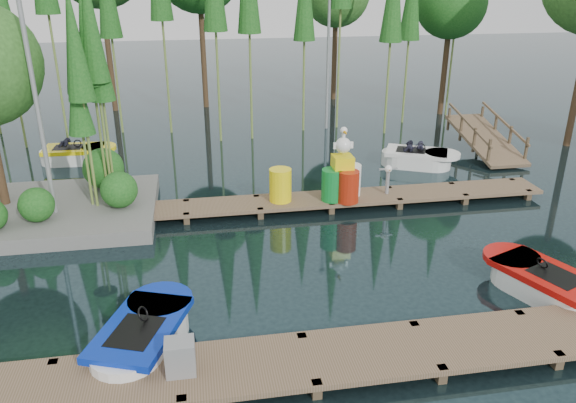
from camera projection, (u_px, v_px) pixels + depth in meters
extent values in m
plane|color=#1C3135|center=(271.00, 252.00, 13.81)|extent=(90.00, 90.00, 0.00)
cube|color=brown|center=(309.00, 360.00, 9.62)|extent=(18.00, 1.50, 0.10)
cube|color=#4C3C29|center=(55.00, 373.00, 9.59)|extent=(0.16, 0.16, 0.50)
cube|color=#4C3C29|center=(183.00, 359.00, 9.93)|extent=(0.16, 0.16, 0.50)
cube|color=#4C3C29|center=(317.00, 394.00, 9.12)|extent=(0.16, 0.16, 0.50)
cube|color=#4C3C29|center=(302.00, 347.00, 10.27)|extent=(0.16, 0.16, 0.50)
cube|color=#4C3C29|center=(441.00, 379.00, 9.46)|extent=(0.16, 0.16, 0.50)
cube|color=#4C3C29|center=(413.00, 335.00, 10.60)|extent=(0.16, 0.16, 0.50)
cube|color=#4C3C29|center=(557.00, 365.00, 9.80)|extent=(0.16, 0.16, 0.50)
cube|color=#4C3C29|center=(518.00, 323.00, 10.94)|extent=(0.16, 0.16, 0.50)
cube|color=brown|center=(293.00, 201.00, 16.14)|extent=(15.00, 1.20, 0.10)
cube|color=#4C3C29|center=(30.00, 233.00, 14.67)|extent=(0.16, 0.16, 0.50)
cube|color=#4C3C29|center=(38.00, 218.00, 15.54)|extent=(0.16, 0.16, 0.50)
cube|color=#4C3C29|center=(110.00, 227.00, 14.98)|extent=(0.16, 0.16, 0.50)
cube|color=#4C3C29|center=(114.00, 213.00, 15.86)|extent=(0.16, 0.16, 0.50)
cube|color=#4C3C29|center=(187.00, 222.00, 15.30)|extent=(0.16, 0.16, 0.50)
cube|color=#4C3C29|center=(187.00, 208.00, 16.18)|extent=(0.16, 0.16, 0.50)
cube|color=#4C3C29|center=(261.00, 217.00, 15.62)|extent=(0.16, 0.16, 0.50)
cube|color=#4C3C29|center=(256.00, 204.00, 16.49)|extent=(0.16, 0.16, 0.50)
cube|color=#4C3C29|center=(331.00, 212.00, 15.94)|extent=(0.16, 0.16, 0.50)
cube|color=#4C3C29|center=(324.00, 199.00, 16.81)|extent=(0.16, 0.16, 0.50)
cube|color=#4C3C29|center=(399.00, 207.00, 16.26)|extent=(0.16, 0.16, 0.50)
cube|color=#4C3C29|center=(388.00, 195.00, 17.13)|extent=(0.16, 0.16, 0.50)
cube|color=#4C3C29|center=(465.00, 202.00, 16.58)|extent=(0.16, 0.16, 0.50)
cube|color=#4C3C29|center=(451.00, 191.00, 17.45)|extent=(0.16, 0.16, 0.50)
cube|color=#4C3C29|center=(528.00, 198.00, 16.89)|extent=(0.16, 0.16, 0.50)
cube|color=#4C3C29|center=(511.00, 187.00, 17.77)|extent=(0.16, 0.16, 0.50)
cube|color=slate|center=(42.00, 213.00, 15.52)|extent=(6.20, 4.20, 0.42)
sphere|color=#23621F|center=(36.00, 205.00, 14.39)|extent=(0.90, 0.90, 0.90)
sphere|color=#23621F|center=(103.00, 168.00, 16.55)|extent=(1.20, 1.20, 1.20)
sphere|color=#23621F|center=(119.00, 190.00, 15.23)|extent=(1.00, 1.00, 1.00)
cylinder|color=olive|center=(97.00, 107.00, 15.23)|extent=(0.07, 0.07, 5.93)
cone|color=#23621F|center=(86.00, 27.00, 14.44)|extent=(0.70, 0.70, 2.97)
cylinder|color=olive|center=(84.00, 114.00, 15.09)|extent=(0.07, 0.07, 5.66)
cone|color=#23621F|center=(73.00, 38.00, 14.32)|extent=(0.70, 0.70, 2.83)
cylinder|color=olive|center=(106.00, 119.00, 15.42)|extent=(0.07, 0.07, 5.22)
cone|color=#23621F|center=(97.00, 51.00, 14.72)|extent=(0.70, 0.70, 2.61)
cylinder|color=olive|center=(86.00, 122.00, 14.57)|extent=(0.07, 0.07, 5.53)
cone|color=#23621F|center=(75.00, 45.00, 13.82)|extent=(0.70, 0.70, 2.76)
cylinder|color=olive|center=(85.00, 149.00, 14.95)|extent=(0.07, 0.07, 4.01)
cone|color=#23621F|center=(77.00, 96.00, 14.41)|extent=(0.70, 0.70, 2.01)
cylinder|color=olive|center=(100.00, 104.00, 15.12)|extent=(0.07, 0.07, 6.11)
cone|color=#23621F|center=(90.00, 22.00, 14.29)|extent=(0.70, 0.70, 3.05)
cylinder|color=#432E1C|center=(445.00, 60.00, 25.91)|extent=(0.26, 0.26, 5.02)
sphere|color=#23621F|center=(452.00, 3.00, 24.94)|extent=(3.16, 3.16, 3.16)
cylinder|color=#432E1C|center=(335.00, 48.00, 28.87)|extent=(0.26, 0.26, 5.31)
cylinder|color=#432E1C|center=(203.00, 40.00, 26.98)|extent=(0.26, 0.26, 6.46)
cylinder|color=#432E1C|center=(107.00, 38.00, 26.19)|extent=(0.26, 0.26, 6.85)
cylinder|color=olive|center=(8.00, 49.00, 20.39)|extent=(0.09, 0.09, 7.48)
cylinder|color=olive|center=(49.00, 15.00, 20.73)|extent=(0.09, 0.09, 9.66)
cylinder|color=olive|center=(112.00, 39.00, 22.35)|extent=(0.09, 0.09, 7.69)
cylinder|color=olive|center=(162.00, 22.00, 22.10)|extent=(0.09, 0.09, 8.99)
cylinder|color=olive|center=(216.00, 32.00, 21.05)|extent=(0.09, 0.09, 8.44)
cylinder|color=olive|center=(250.00, 34.00, 21.42)|extent=(0.09, 0.09, 8.22)
cylinder|color=olive|center=(304.00, 41.00, 22.73)|extent=(0.09, 0.09, 7.41)
cylinder|color=olive|center=(341.00, 10.00, 22.72)|extent=(0.09, 0.09, 9.77)
cylinder|color=olive|center=(390.00, 43.00, 22.30)|extent=(0.09, 0.09, 7.40)
cylinder|color=olive|center=(409.00, 41.00, 24.02)|extent=(0.09, 0.09, 7.14)
cylinder|color=olive|center=(456.00, 20.00, 25.04)|extent=(0.09, 0.09, 8.61)
cylinder|color=gray|center=(36.00, 97.00, 13.87)|extent=(0.12, 0.12, 7.00)
cylinder|color=gray|center=(328.00, 46.00, 23.09)|extent=(0.12, 0.12, 7.00)
cube|color=brown|center=(485.00, 139.00, 20.92)|extent=(1.50, 3.94, 0.95)
cube|color=#4C3C29|center=(489.00, 152.00, 19.34)|extent=(0.08, 0.08, 0.90)
cube|color=#4C3C29|center=(474.00, 140.00, 20.30)|extent=(0.08, 0.08, 0.90)
cube|color=#4C3C29|center=(461.00, 129.00, 21.25)|extent=(0.08, 0.08, 0.90)
cube|color=#4C3C29|center=(449.00, 119.00, 22.21)|extent=(0.08, 0.08, 0.90)
cube|color=brown|center=(469.00, 124.00, 20.58)|extent=(0.06, 3.54, 0.83)
cube|color=#4C3C29|center=(526.00, 150.00, 19.56)|extent=(0.08, 0.08, 0.90)
cube|color=#4C3C29|center=(510.00, 138.00, 20.52)|extent=(0.08, 0.08, 0.90)
cube|color=#4C3C29|center=(495.00, 127.00, 21.47)|extent=(0.08, 0.08, 0.90)
cube|color=#4C3C29|center=(482.00, 118.00, 22.43)|extent=(0.08, 0.08, 0.90)
cube|color=brown|center=(505.00, 123.00, 20.80)|extent=(0.06, 3.54, 0.83)
cube|color=white|center=(142.00, 342.00, 10.14)|extent=(1.58, 1.58, 0.56)
cylinder|color=white|center=(156.00, 323.00, 10.69)|extent=(1.57, 1.57, 0.56)
cylinder|color=white|center=(127.00, 364.00, 9.58)|extent=(1.57, 1.57, 0.56)
cube|color=#0625A4|center=(141.00, 328.00, 10.02)|extent=(1.92, 2.43, 0.14)
cylinder|color=#0625A4|center=(160.00, 301.00, 10.83)|extent=(1.61, 1.61, 0.14)
cube|color=black|center=(135.00, 333.00, 9.82)|extent=(1.06, 1.21, 0.06)
torus|color=black|center=(143.00, 314.00, 10.08)|extent=(0.24, 0.32, 0.27)
cube|color=white|center=(544.00, 287.00, 11.91)|extent=(1.58, 1.58, 0.55)
cylinder|color=white|center=(520.00, 274.00, 12.39)|extent=(1.57, 1.57, 0.55)
cylinder|color=white|center=(571.00, 300.00, 11.44)|extent=(1.57, 1.57, 0.55)
cube|color=#B40D09|center=(547.00, 274.00, 11.80)|extent=(1.94, 2.41, 0.14)
cylinder|color=#B40D09|center=(511.00, 257.00, 12.49)|extent=(1.60, 1.60, 0.14)
cube|color=black|center=(556.00, 276.00, 11.62)|extent=(1.07, 1.20, 0.06)
torus|color=black|center=(542.00, 263.00, 11.84)|extent=(0.24, 0.31, 0.27)
cube|color=white|center=(75.00, 157.00, 20.12)|extent=(1.24, 1.23, 0.54)
cylinder|color=white|center=(92.00, 156.00, 20.19)|extent=(1.23, 1.23, 0.54)
cylinder|color=white|center=(58.00, 157.00, 20.05)|extent=(1.23, 1.23, 0.54)
cube|color=yellow|center=(74.00, 149.00, 20.00)|extent=(2.10, 1.29, 0.14)
cylinder|color=yellow|center=(99.00, 148.00, 20.11)|extent=(1.25, 1.25, 0.14)
cube|color=black|center=(68.00, 148.00, 19.96)|extent=(1.00, 0.77, 0.06)
torus|color=black|center=(77.00, 143.00, 19.95)|extent=(0.28, 0.16, 0.26)
imported|color=#1E1E2D|center=(66.00, 141.00, 19.87)|extent=(0.44, 0.34, 0.96)
cube|color=white|center=(416.00, 160.00, 19.71)|extent=(1.61, 1.60, 0.55)
cylinder|color=white|center=(433.00, 162.00, 19.56)|extent=(1.60, 1.60, 0.55)
cylinder|color=white|center=(398.00, 159.00, 19.87)|extent=(1.60, 1.60, 0.55)
cube|color=white|center=(417.00, 152.00, 19.60)|extent=(2.41, 2.00, 0.14)
cylinder|color=white|center=(442.00, 154.00, 19.38)|extent=(1.63, 1.63, 0.14)
cube|color=black|center=(411.00, 151.00, 19.63)|extent=(1.21, 1.10, 0.06)
torus|color=black|center=(421.00, 147.00, 19.48)|extent=(0.31, 0.25, 0.26)
imported|color=#1E1E2D|center=(410.00, 145.00, 19.57)|extent=(0.49, 0.44, 0.90)
imported|color=#1E1E2D|center=(421.00, 145.00, 19.81)|extent=(0.38, 0.34, 0.68)
cube|color=gray|center=(180.00, 357.00, 9.15)|extent=(0.49, 0.41, 0.59)
cylinder|color=yellow|center=(280.00, 185.00, 15.88)|extent=(0.63, 0.63, 0.95)
cylinder|color=#0E7F2C|center=(332.00, 185.00, 15.93)|extent=(0.61, 0.61, 0.92)
cylinder|color=white|center=(350.00, 180.00, 16.31)|extent=(0.61, 0.61, 0.92)
cylinder|color=#A8200C|center=(348.00, 187.00, 15.81)|extent=(0.61, 0.61, 0.92)
cube|color=yellow|center=(343.00, 162.00, 15.83)|extent=(0.56, 0.56, 0.36)
sphere|color=white|center=(343.00, 145.00, 15.64)|extent=(0.45, 0.45, 0.45)
cylinder|color=white|center=(344.00, 137.00, 15.54)|extent=(0.10, 0.10, 0.31)
sphere|color=white|center=(344.00, 130.00, 15.47)|extent=(0.20, 0.20, 0.20)
cone|color=orange|center=(346.00, 133.00, 15.30)|extent=(0.10, 0.31, 0.10)
cube|color=white|center=(343.00, 145.00, 15.64)|extent=(0.56, 0.06, 0.18)
cylinder|color=gray|center=(387.00, 183.00, 16.43)|extent=(0.11, 0.11, 0.66)
sphere|color=white|center=(388.00, 169.00, 16.26)|extent=(0.22, 0.22, 0.22)
cube|color=gray|center=(388.00, 169.00, 16.26)|extent=(0.55, 0.04, 0.04)
cone|color=orange|center=(390.00, 170.00, 16.14)|extent=(0.04, 0.11, 0.04)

